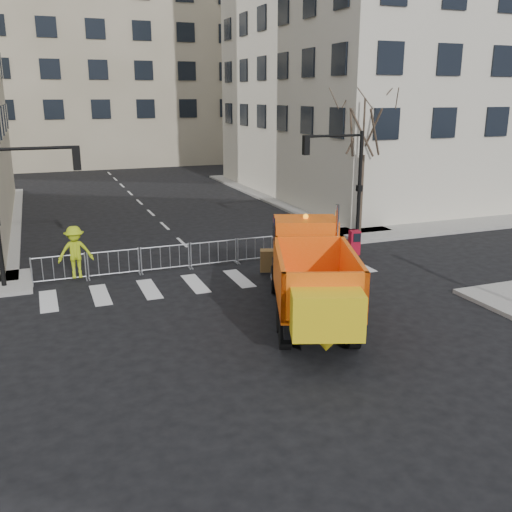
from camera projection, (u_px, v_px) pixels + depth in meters
name	position (u px, v px, depth m)	size (l,w,h in m)	color
ground	(277.00, 332.00, 17.59)	(120.00, 120.00, 0.00)	black
sidewalk_back	(201.00, 259.00, 25.20)	(64.00, 5.00, 0.15)	gray
building_far	(87.00, 48.00, 61.00)	(30.00, 18.00, 24.00)	#9E9378
traffic_light_right	(359.00, 186.00, 28.34)	(0.18, 0.18, 5.40)	black
crowd_barriers	(190.00, 256.00, 24.00)	(12.60, 0.60, 1.10)	#9EA0A5
street_tree	(362.00, 162.00, 29.19)	(3.00, 3.00, 7.50)	#382B21
plow_truck	(311.00, 273.00, 18.20)	(5.40, 9.42, 3.55)	black
cop_a	(286.00, 257.00, 22.70)	(0.61, 0.40, 1.67)	black
cop_b	(325.00, 255.00, 22.87)	(0.83, 0.65, 1.72)	black
cop_c	(318.00, 261.00, 21.96)	(1.07, 0.45, 1.82)	black
worker	(75.00, 252.00, 22.15)	(1.33, 0.77, 2.06)	#AAC316
newspaper_box	(354.00, 243.00, 25.51)	(0.45, 0.40, 1.10)	maroon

